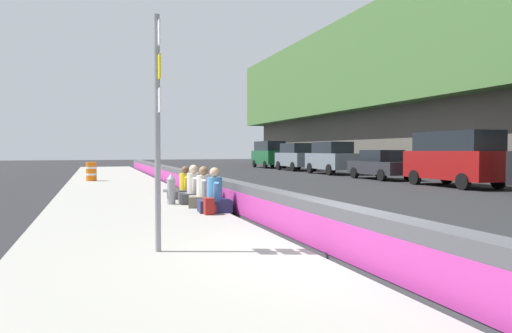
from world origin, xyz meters
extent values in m
plane|color=#232326|center=(0.00, 0.00, 0.00)|extent=(160.00, 160.00, 0.00)
cube|color=gray|center=(0.00, 2.65, 0.07)|extent=(80.00, 4.40, 0.14)
cube|color=#47474C|center=(0.00, 0.00, 0.42)|extent=(76.00, 0.44, 0.85)
cube|color=#B2338C|center=(0.00, 0.23, 0.38)|extent=(74.48, 0.01, 0.54)
cylinder|color=gray|center=(0.94, 2.67, 1.94)|extent=(0.09, 0.09, 3.60)
cube|color=white|center=(0.94, 2.65, 3.44)|extent=(0.44, 0.02, 0.36)
cube|color=#1956AD|center=(0.94, 2.63, 3.44)|extent=(0.30, 0.01, 0.10)
cube|color=yellow|center=(0.94, 2.65, 2.94)|extent=(0.44, 0.02, 0.36)
cube|color=black|center=(0.94, 2.63, 2.94)|extent=(0.30, 0.01, 0.10)
cube|color=white|center=(0.94, 2.65, 2.44)|extent=(0.44, 0.02, 0.36)
cube|color=black|center=(0.94, 2.63, 2.44)|extent=(0.30, 0.01, 0.10)
cylinder|color=gray|center=(7.17, 1.51, 0.50)|extent=(0.24, 0.24, 0.72)
cone|color=gray|center=(7.17, 1.51, 0.94)|extent=(0.26, 0.26, 0.16)
cylinder|color=gray|center=(7.17, 1.34, 0.54)|extent=(0.10, 0.12, 0.10)
cylinder|color=gray|center=(7.17, 1.68, 0.54)|extent=(0.10, 0.12, 0.10)
cube|color=#23284C|center=(5.15, 0.73, 0.29)|extent=(0.75, 0.86, 0.30)
cylinder|color=#427FB7|center=(5.15, 0.73, 0.73)|extent=(0.38, 0.38, 0.57)
sphere|color=tan|center=(5.15, 0.73, 1.14)|extent=(0.25, 0.25, 0.25)
cylinder|color=#427FB7|center=(5.36, 0.71, 0.67)|extent=(0.30, 0.16, 0.50)
cylinder|color=#427FB7|center=(4.94, 0.75, 0.67)|extent=(0.30, 0.16, 0.50)
cube|color=#706651|center=(6.24, 0.77, 0.29)|extent=(0.84, 0.93, 0.30)
cylinder|color=beige|center=(6.24, 0.77, 0.72)|extent=(0.38, 0.38, 0.57)
sphere|color=#8E6647|center=(6.24, 0.77, 1.13)|extent=(0.25, 0.25, 0.25)
cylinder|color=beige|center=(6.45, 0.72, 0.67)|extent=(0.31, 0.19, 0.50)
cylinder|color=beige|center=(6.04, 0.81, 0.67)|extent=(0.31, 0.19, 0.50)
cube|color=#424247|center=(7.16, 0.85, 0.29)|extent=(0.73, 0.84, 0.30)
cylinder|color=beige|center=(7.16, 0.85, 0.73)|extent=(0.39, 0.39, 0.57)
sphere|color=beige|center=(7.16, 0.85, 1.14)|extent=(0.25, 0.25, 0.25)
cylinder|color=beige|center=(7.38, 0.84, 0.67)|extent=(0.30, 0.15, 0.50)
cylinder|color=beige|center=(6.95, 0.87, 0.67)|extent=(0.30, 0.15, 0.50)
cube|color=#424247|center=(8.62, 0.84, 0.28)|extent=(0.64, 0.75, 0.28)
cylinder|color=gold|center=(8.62, 0.84, 0.68)|extent=(0.36, 0.36, 0.53)
sphere|color=brown|center=(8.62, 0.84, 1.07)|extent=(0.23, 0.23, 0.23)
cylinder|color=gold|center=(8.82, 0.84, 0.63)|extent=(0.27, 0.13, 0.47)
cylinder|color=gold|center=(8.43, 0.83, 0.63)|extent=(0.27, 0.13, 0.47)
cube|color=maroon|center=(4.73, 0.98, 0.34)|extent=(0.32, 0.22, 0.40)
cube|color=maroon|center=(4.73, 0.84, 0.28)|extent=(0.22, 0.06, 0.20)
cylinder|color=orange|center=(18.78, 3.76, 0.61)|extent=(0.52, 0.52, 0.95)
cylinder|color=white|center=(18.78, 3.76, 0.80)|extent=(0.54, 0.54, 0.10)
cylinder|color=white|center=(18.78, 3.76, 0.47)|extent=(0.54, 0.54, 0.10)
cube|color=maroon|center=(11.15, -12.20, 1.01)|extent=(5.15, 2.08, 1.30)
cube|color=black|center=(11.05, -12.20, 2.11)|extent=(4.14, 1.86, 0.90)
cylinder|color=black|center=(12.80, -11.30, 0.36)|extent=(0.73, 0.24, 0.72)
cylinder|color=black|center=(12.75, -13.18, 0.36)|extent=(0.73, 0.24, 0.72)
cylinder|color=black|center=(9.54, -11.22, 0.36)|extent=(0.73, 0.24, 0.72)
cylinder|color=black|center=(9.49, -13.10, 0.36)|extent=(0.73, 0.24, 0.72)
cube|color=#28282D|center=(16.94, -12.11, 0.69)|extent=(4.52, 1.84, 0.72)
cube|color=black|center=(16.84, -12.11, 1.38)|extent=(2.22, 1.64, 0.66)
cylinder|color=black|center=(18.38, -11.26, 0.33)|extent=(0.66, 0.23, 0.66)
cylinder|color=black|center=(18.37, -12.99, 0.33)|extent=(0.66, 0.23, 0.66)
cylinder|color=black|center=(15.50, -11.23, 0.33)|extent=(0.66, 0.23, 0.66)
cylinder|color=black|center=(15.49, -12.96, 0.33)|extent=(0.66, 0.23, 0.66)
cube|color=slate|center=(23.21, -12.27, 0.93)|extent=(4.83, 1.99, 1.10)
cube|color=black|center=(23.11, -12.27, 1.88)|extent=(3.12, 1.77, 0.80)
cylinder|color=black|center=(24.76, -11.37, 0.38)|extent=(0.76, 0.23, 0.76)
cylinder|color=black|center=(24.73, -13.22, 0.38)|extent=(0.76, 0.23, 0.76)
cylinder|color=black|center=(21.68, -11.33, 0.38)|extent=(0.76, 0.23, 0.76)
cylinder|color=black|center=(21.66, -13.17, 0.38)|extent=(0.76, 0.23, 0.76)
cube|color=slate|center=(29.48, -12.33, 0.93)|extent=(4.81, 1.94, 1.10)
cube|color=black|center=(29.38, -12.33, 1.88)|extent=(3.11, 1.74, 0.80)
cylinder|color=black|center=(31.02, -11.40, 0.38)|extent=(0.76, 0.22, 0.76)
cylinder|color=black|center=(31.02, -13.24, 0.38)|extent=(0.76, 0.22, 0.76)
cylinder|color=black|center=(27.94, -11.41, 0.38)|extent=(0.76, 0.22, 0.76)
cylinder|color=black|center=(27.95, -13.25, 0.38)|extent=(0.76, 0.22, 0.76)
cube|color=#145128|center=(35.91, -12.34, 1.01)|extent=(5.13, 2.04, 1.30)
cube|color=black|center=(35.81, -12.34, 2.11)|extent=(4.13, 1.83, 0.90)
cylinder|color=black|center=(37.56, -11.42, 0.36)|extent=(0.72, 0.23, 0.72)
cylinder|color=black|center=(37.53, -13.30, 0.36)|extent=(0.72, 0.23, 0.72)
cylinder|color=black|center=(34.30, -11.37, 0.36)|extent=(0.72, 0.23, 0.72)
cylinder|color=black|center=(34.27, -13.25, 0.36)|extent=(0.72, 0.23, 0.72)
camera|label=1|loc=(-6.25, 3.57, 1.69)|focal=32.71mm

